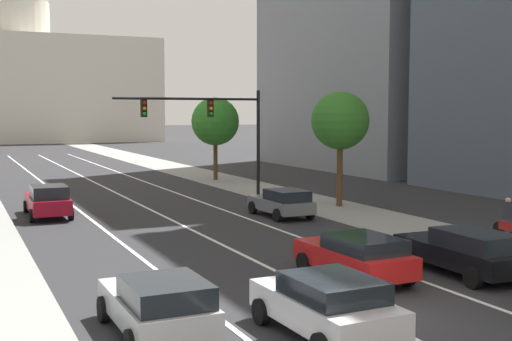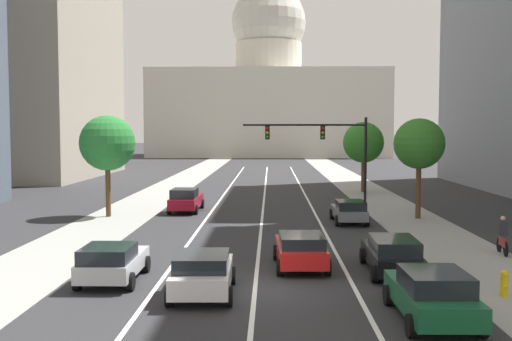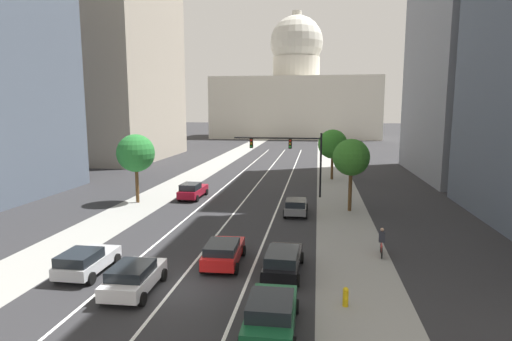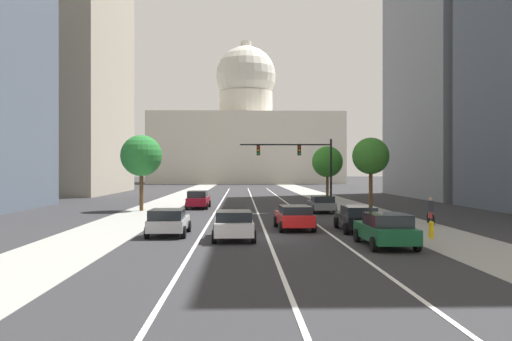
{
  "view_description": "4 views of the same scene",
  "coord_description": "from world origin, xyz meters",
  "px_view_note": "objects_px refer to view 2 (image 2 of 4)",
  "views": [
    {
      "loc": [
        -9.37,
        -13.37,
        5.14
      ],
      "look_at": [
        2.24,
        11.96,
        2.68
      ],
      "focal_mm": 46.57,
      "sensor_mm": 36.0,
      "label": 1
    },
    {
      "loc": [
        0.54,
        -20.54,
        5.53
      ],
      "look_at": [
        -0.31,
        14.05,
        3.22
      ],
      "focal_mm": 42.61,
      "sensor_mm": 36.0,
      "label": 2
    },
    {
      "loc": [
        6.89,
        -18.43,
        8.82
      ],
      "look_at": [
        1.1,
        20.37,
        2.92
      ],
      "focal_mm": 28.99,
      "sensor_mm": 36.0,
      "label": 3
    },
    {
      "loc": [
        -1.38,
        -26.36,
        3.5
      ],
      "look_at": [
        -0.02,
        19.24,
        3.43
      ],
      "focal_mm": 36.15,
      "sensor_mm": 36.0,
      "label": 4
    }
  ],
  "objects_px": {
    "car_gray": "(349,211)",
    "traffic_signal_mast": "(325,143)",
    "car_black": "(392,254)",
    "street_tree_near_right": "(419,144)",
    "capitol_building": "(268,97)",
    "car_red": "(301,249)",
    "street_tree_near_left": "(107,143)",
    "car_green": "(432,294)",
    "car_white": "(203,272)",
    "fire_hydrant": "(504,283)",
    "car_silver": "(112,262)",
    "cyclist": "(503,236)",
    "car_crimson": "(186,200)",
    "street_tree_mid_right": "(363,143)"
  },
  "relations": [
    {
      "from": "car_black",
      "to": "traffic_signal_mast",
      "type": "bearing_deg",
      "value": 3.7
    },
    {
      "from": "car_green",
      "to": "car_white",
      "type": "xyz_separation_m",
      "value": [
        -6.95,
        2.58,
        -0.02
      ]
    },
    {
      "from": "car_green",
      "to": "car_red",
      "type": "relative_size",
      "value": 1.04
    },
    {
      "from": "car_red",
      "to": "street_tree_near_left",
      "type": "relative_size",
      "value": 0.66
    },
    {
      "from": "car_green",
      "to": "cyclist",
      "type": "distance_m",
      "value": 11.1
    },
    {
      "from": "car_black",
      "to": "car_gray",
      "type": "bearing_deg",
      "value": 1.37
    },
    {
      "from": "fire_hydrant",
      "to": "car_red",
      "type": "bearing_deg",
      "value": 148.06
    },
    {
      "from": "car_black",
      "to": "fire_hydrant",
      "type": "distance_m",
      "value": 4.46
    },
    {
      "from": "fire_hydrant",
      "to": "street_tree_near_right",
      "type": "height_order",
      "value": "street_tree_near_right"
    },
    {
      "from": "capitol_building",
      "to": "street_tree_near_left",
      "type": "xyz_separation_m",
      "value": [
        -9.84,
        -92.51,
        -7.9
      ]
    },
    {
      "from": "car_black",
      "to": "street_tree_near_right",
      "type": "bearing_deg",
      "value": -15.75
    },
    {
      "from": "car_white",
      "to": "car_red",
      "type": "relative_size",
      "value": 0.97
    },
    {
      "from": "street_tree_near_left",
      "to": "car_white",
      "type": "bearing_deg",
      "value": -66.15
    },
    {
      "from": "capitol_building",
      "to": "car_green",
      "type": "xyz_separation_m",
      "value": [
        5.22,
        -113.42,
        -11.79
      ]
    },
    {
      "from": "car_silver",
      "to": "car_black",
      "type": "xyz_separation_m",
      "value": [
        10.42,
        1.59,
        0.02
      ]
    },
    {
      "from": "car_black",
      "to": "fire_hydrant",
      "type": "relative_size",
      "value": 5.29
    },
    {
      "from": "car_white",
      "to": "car_black",
      "type": "height_order",
      "value": "car_black"
    },
    {
      "from": "car_red",
      "to": "car_black",
      "type": "height_order",
      "value": "car_black"
    },
    {
      "from": "car_black",
      "to": "car_green",
      "type": "bearing_deg",
      "value": -178.54
    },
    {
      "from": "car_red",
      "to": "car_black",
      "type": "distance_m",
      "value": 3.57
    },
    {
      "from": "car_black",
      "to": "street_tree_near_left",
      "type": "bearing_deg",
      "value": 46.35
    },
    {
      "from": "car_green",
      "to": "car_white",
      "type": "distance_m",
      "value": 7.42
    },
    {
      "from": "capitol_building",
      "to": "fire_hydrant",
      "type": "distance_m",
      "value": 111.77
    },
    {
      "from": "street_tree_near_left",
      "to": "street_tree_near_right",
      "type": "xyz_separation_m",
      "value": [
        19.62,
        -0.28,
        -0.03
      ]
    },
    {
      "from": "capitol_building",
      "to": "car_red",
      "type": "bearing_deg",
      "value": -89.06
    },
    {
      "from": "car_white",
      "to": "car_gray",
      "type": "relative_size",
      "value": 1.01
    },
    {
      "from": "cyclist",
      "to": "car_crimson",
      "type": "bearing_deg",
      "value": 54.38
    },
    {
      "from": "car_red",
      "to": "cyclist",
      "type": "relative_size",
      "value": 2.48
    },
    {
      "from": "car_crimson",
      "to": "street_tree_near_right",
      "type": "distance_m",
      "value": 15.72
    },
    {
      "from": "cyclist",
      "to": "car_white",
      "type": "bearing_deg",
      "value": 124.08
    },
    {
      "from": "cyclist",
      "to": "street_tree_near_left",
      "type": "relative_size",
      "value": 0.27
    },
    {
      "from": "capitol_building",
      "to": "car_green",
      "type": "bearing_deg",
      "value": -87.37
    },
    {
      "from": "car_silver",
      "to": "street_tree_near_left",
      "type": "height_order",
      "value": "street_tree_near_left"
    },
    {
      "from": "car_red",
      "to": "car_green",
      "type": "bearing_deg",
      "value": -154.67
    },
    {
      "from": "car_silver",
      "to": "cyclist",
      "type": "height_order",
      "value": "cyclist"
    },
    {
      "from": "car_gray",
      "to": "traffic_signal_mast",
      "type": "bearing_deg",
      "value": 5.67
    },
    {
      "from": "street_tree_near_right",
      "to": "street_tree_mid_right",
      "type": "xyz_separation_m",
      "value": [
        -1.01,
        16.12,
        -0.23
      ]
    },
    {
      "from": "car_black",
      "to": "cyclist",
      "type": "relative_size",
      "value": 2.8
    },
    {
      "from": "car_silver",
      "to": "street_tree_mid_right",
      "type": "xyz_separation_m",
      "value": [
        13.97,
        32.5,
        3.66
      ]
    },
    {
      "from": "car_white",
      "to": "street_tree_near_right",
      "type": "xyz_separation_m",
      "value": [
        11.51,
        18.04,
        3.88
      ]
    },
    {
      "from": "car_silver",
      "to": "fire_hydrant",
      "type": "bearing_deg",
      "value": -97.19
    },
    {
      "from": "street_tree_mid_right",
      "to": "car_green",
      "type": "bearing_deg",
      "value": -95.51
    },
    {
      "from": "car_green",
      "to": "car_red",
      "type": "xyz_separation_m",
      "value": [
        -3.47,
        6.69,
        -0.03
      ]
    },
    {
      "from": "car_crimson",
      "to": "fire_hydrant",
      "type": "xyz_separation_m",
      "value": [
        13.51,
        -20.77,
        -0.35
      ]
    },
    {
      "from": "car_red",
      "to": "fire_hydrant",
      "type": "distance_m",
      "value": 7.72
    },
    {
      "from": "car_white",
      "to": "car_silver",
      "type": "relative_size",
      "value": 1.03
    },
    {
      "from": "capitol_building",
      "to": "street_tree_near_left",
      "type": "relative_size",
      "value": 7.59
    },
    {
      "from": "cyclist",
      "to": "street_tree_near_right",
      "type": "distance_m",
      "value": 11.75
    },
    {
      "from": "car_gray",
      "to": "street_tree_near_left",
      "type": "distance_m",
      "value": 15.75
    },
    {
      "from": "cyclist",
      "to": "street_tree_near_right",
      "type": "height_order",
      "value": "street_tree_near_right"
    }
  ]
}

